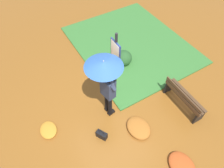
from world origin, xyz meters
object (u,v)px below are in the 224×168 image
object	(u,v)px
info_sign_post	(116,59)
park_bench	(184,98)
handbag	(102,135)
person_with_umbrella	(106,76)

from	to	relation	value
info_sign_post	park_bench	world-z (taller)	info_sign_post
info_sign_post	handbag	bearing A→B (deg)	135.80
info_sign_post	park_bench	bearing A→B (deg)	-136.00
info_sign_post	park_bench	xyz separation A→B (m)	(-1.50, -1.45, -1.04)
info_sign_post	handbag	world-z (taller)	info_sign_post
handbag	park_bench	world-z (taller)	park_bench
person_with_umbrella	handbag	xyz separation A→B (m)	(-0.70, 0.56, -1.42)
handbag	park_bench	xyz separation A→B (m)	(-0.34, -2.58, 0.28)
info_sign_post	person_with_umbrella	bearing A→B (deg)	129.23
person_with_umbrella	handbag	bearing A→B (deg)	141.25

